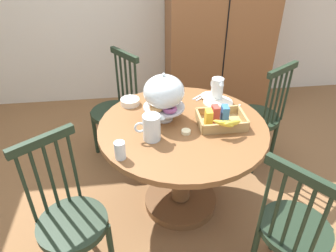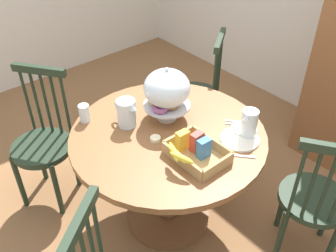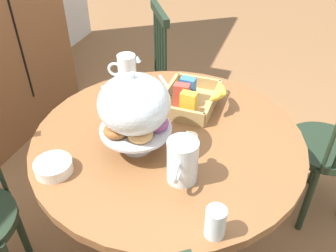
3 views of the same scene
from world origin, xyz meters
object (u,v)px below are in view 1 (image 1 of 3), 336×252
at_px(windsor_chair_facing_door, 258,118).
at_px(drinking_glass, 120,150).
at_px(windsor_chair_by_cabinet, 293,231).
at_px(pastry_stand_with_dome, 164,94).
at_px(orange_juice_pitcher, 217,90).
at_px(cereal_bowl, 130,102).
at_px(milk_pitcher, 152,128).
at_px(windsor_chair_far_side, 116,111).
at_px(china_plate_small, 211,96).
at_px(china_plate_large, 218,102).
at_px(cereal_basket, 220,119).
at_px(dining_table, 182,152).
at_px(butter_dish, 186,132).
at_px(windsor_chair_near_window, 70,221).
at_px(wooden_armoire, 220,22).

height_order(windsor_chair_facing_door, drinking_glass, windsor_chair_facing_door).
distance_m(windsor_chair_by_cabinet, pastry_stand_with_dome, 1.12).
relative_size(orange_juice_pitcher, cereal_bowl, 1.24).
relative_size(pastry_stand_with_dome, drinking_glass, 3.13).
xyz_separation_m(windsor_chair_facing_door, milk_pitcher, (-0.96, -0.59, 0.36)).
height_order(windsor_chair_far_side, orange_juice_pitcher, windsor_chair_far_side).
xyz_separation_m(china_plate_small, drinking_glass, (-0.69, -0.65, 0.04)).
xyz_separation_m(pastry_stand_with_dome, drinking_glass, (-0.30, -0.39, -0.14)).
relative_size(china_plate_large, drinking_glass, 2.00).
bearing_deg(drinking_glass, cereal_basket, 22.09).
height_order(windsor_chair_facing_door, milk_pitcher, windsor_chair_facing_door).
xyz_separation_m(dining_table, china_plate_large, (0.31, 0.26, 0.23)).
height_order(cereal_basket, butter_dish, cereal_basket).
relative_size(drinking_glass, butter_dish, 1.83).
distance_m(orange_juice_pitcher, drinking_glass, 0.96).
bearing_deg(china_plate_large, milk_pitcher, -143.18).
bearing_deg(milk_pitcher, china_plate_large, 36.82).
relative_size(dining_table, windsor_chair_by_cabinet, 1.17).
height_order(windsor_chair_facing_door, china_plate_small, windsor_chair_facing_door).
bearing_deg(windsor_chair_by_cabinet, windsor_chair_far_side, 124.66).
bearing_deg(china_plate_small, windsor_chair_by_cabinet, -77.29).
distance_m(dining_table, cereal_bowl, 0.54).
xyz_separation_m(cereal_basket, china_plate_large, (0.06, 0.30, -0.04)).
height_order(windsor_chair_near_window, drinking_glass, windsor_chair_near_window).
bearing_deg(china_plate_large, drinking_glass, -142.09).
bearing_deg(pastry_stand_with_dome, wooden_armoire, 62.56).
bearing_deg(china_plate_small, windsor_chair_near_window, -140.19).
bearing_deg(dining_table, china_plate_large, 40.45).
distance_m(dining_table, windsor_chair_near_window, 0.87).
xyz_separation_m(wooden_armoire, cereal_basket, (-0.39, -1.58, -0.20)).
distance_m(windsor_chair_facing_door, milk_pitcher, 1.18).
xyz_separation_m(windsor_chair_by_cabinet, cereal_basket, (-0.26, 0.67, 0.33)).
distance_m(windsor_chair_facing_door, pastry_stand_with_dome, 1.05).
distance_m(orange_juice_pitcher, cereal_basket, 0.37).
distance_m(windsor_chair_far_side, orange_juice_pitcher, 0.96).
bearing_deg(windsor_chair_near_window, china_plate_small, 39.81).
bearing_deg(butter_dish, windsor_chair_facing_door, 36.90).
bearing_deg(china_plate_small, china_plate_large, -65.07).
relative_size(cereal_basket, cereal_bowl, 2.26).
distance_m(windsor_chair_by_cabinet, cereal_basket, 0.79).
bearing_deg(dining_table, cereal_bowl, 136.39).
xyz_separation_m(dining_table, windsor_chair_far_side, (-0.48, 0.73, -0.06)).
bearing_deg(orange_juice_pitcher, pastry_stand_with_dome, -151.02).
bearing_deg(pastry_stand_with_dome, milk_pitcher, -114.73).
height_order(cereal_bowl, drinking_glass, drinking_glass).
bearing_deg(windsor_chair_facing_door, butter_dish, -143.10).
distance_m(windsor_chair_facing_door, butter_dish, 0.97).
distance_m(milk_pitcher, butter_dish, 0.24).
bearing_deg(windsor_chair_near_window, butter_dish, 27.93).
bearing_deg(butter_dish, orange_juice_pitcher, 54.08).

